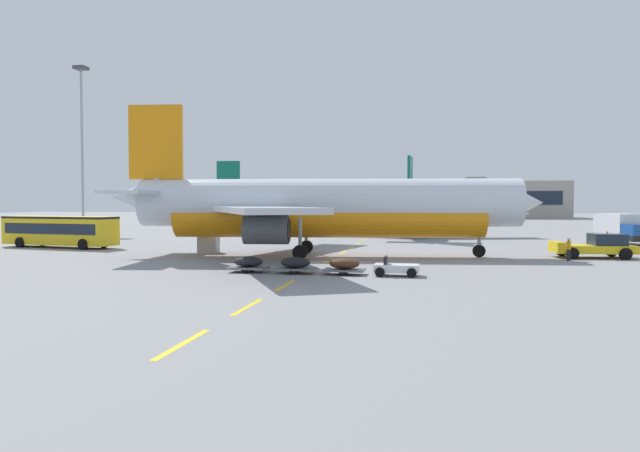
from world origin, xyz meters
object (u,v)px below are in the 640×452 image
(airliner_far_center, at_px, (299,205))
(catering_truck, at_px, (621,228))
(pushback_tug, at_px, (596,246))
(uld_cargo_container, at_px, (209,244))
(apron_light_mast_near, at_px, (82,129))
(baggage_train, at_px, (320,265))
(ground_crew_worker, at_px, (569,248))
(airliner_foreground, at_px, (321,207))
(apron_shuttle_bus, at_px, (60,229))
(airliner_mid_left, at_px, (418,212))

(airliner_far_center, xyz_separation_m, catering_truck, (43.59, -41.54, -2.29))
(pushback_tug, relative_size, catering_truck, 0.84)
(uld_cargo_container, bearing_deg, apron_light_mast_near, 133.93)
(airliner_far_center, xyz_separation_m, baggage_train, (17.44, -73.19, -3.40))
(airliner_far_center, height_order, uld_cargo_container, airliner_far_center)
(ground_crew_worker, bearing_deg, airliner_foreground, 178.97)
(apron_shuttle_bus, relative_size, uld_cargo_container, 6.97)
(airliner_far_center, relative_size, baggage_train, 2.98)
(pushback_tug, xyz_separation_m, airliner_mid_left, (-14.22, 29.52, 2.19))
(catering_truck, distance_m, ground_crew_worker, 22.42)
(catering_truck, relative_size, uld_cargo_container, 4.19)
(airliner_foreground, bearing_deg, catering_truck, 35.21)
(airliner_foreground, bearing_deg, uld_cargo_container, 172.10)
(pushback_tug, height_order, apron_light_mast_near, apron_light_mast_near)
(apron_shuttle_bus, bearing_deg, baggage_train, -29.95)
(uld_cargo_container, bearing_deg, pushback_tug, 2.03)
(baggage_train, bearing_deg, uld_cargo_container, 132.76)
(airliner_foreground, xyz_separation_m, apron_shuttle_bus, (-26.31, 4.65, -2.20))
(apron_shuttle_bus, xyz_separation_m, ground_crew_worker, (44.99, -4.99, -0.79))
(uld_cargo_container, relative_size, apron_light_mast_near, 0.07)
(pushback_tug, relative_size, airliner_far_center, 0.18)
(airliner_foreground, distance_m, apron_light_mast_near, 58.38)
(apron_shuttle_bus, bearing_deg, apron_light_mast_near, 118.90)
(airliner_foreground, height_order, airliner_mid_left, airliner_foreground)
(airliner_mid_left, relative_size, apron_light_mast_near, 1.08)
(airliner_mid_left, bearing_deg, uld_cargo_container, -119.14)
(pushback_tug, height_order, baggage_train, pushback_tug)
(ground_crew_worker, distance_m, uld_cargo_container, 28.76)
(pushback_tug, distance_m, apron_shuttle_bus, 47.63)
(airliner_far_center, bearing_deg, catering_truck, -43.62)
(ground_crew_worker, xyz_separation_m, uld_cargo_container, (-28.70, 1.73, -0.16))
(airliner_foreground, bearing_deg, ground_crew_worker, -1.03)
(airliner_far_center, bearing_deg, baggage_train, -76.59)
(airliner_foreground, height_order, catering_truck, airliner_foreground)
(pushback_tug, bearing_deg, airliner_mid_left, 115.73)
(apron_shuttle_bus, bearing_deg, uld_cargo_container, -11.31)
(baggage_train, relative_size, ground_crew_worker, 6.88)
(airliner_mid_left, distance_m, apron_light_mast_near, 52.72)
(airliner_far_center, xyz_separation_m, uld_cargo_container, (5.33, -60.08, -3.13))
(baggage_train, relative_size, apron_light_mast_near, 0.46)
(airliner_far_center, relative_size, apron_shuttle_bus, 2.82)
(airliner_foreground, relative_size, uld_cargo_container, 19.70)
(catering_truck, distance_m, baggage_train, 41.07)
(airliner_mid_left, xyz_separation_m, apron_shuttle_bus, (-33.35, -27.37, -1.34))
(airliner_mid_left, height_order, apron_light_mast_near, apron_light_mast_near)
(airliner_mid_left, bearing_deg, pushback_tug, -64.27)
(airliner_mid_left, distance_m, catering_truck, 24.44)
(airliner_mid_left, relative_size, airliner_far_center, 0.79)
(pushback_tug, xyz_separation_m, ground_crew_worker, (-2.59, -2.84, 0.06))
(airliner_far_center, xyz_separation_m, apron_light_mast_near, (-28.61, -24.86, 11.68))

